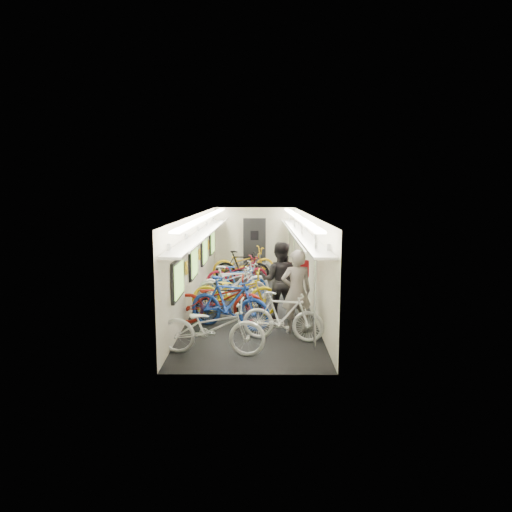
{
  "coord_description": "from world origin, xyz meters",
  "views": [
    {
      "loc": [
        0.2,
        -12.2,
        3.02
      ],
      "look_at": [
        0.09,
        0.84,
        1.15
      ],
      "focal_mm": 32.0,
      "sensor_mm": 36.0,
      "label": 1
    }
  ],
  "objects_px": {
    "passenger_near": "(296,292)",
    "passenger_mid": "(280,280)",
    "bicycle_1": "(229,303)",
    "bicycle_0": "(212,327)",
    "backpack": "(302,269)"
  },
  "relations": [
    {
      "from": "passenger_near",
      "to": "backpack",
      "type": "xyz_separation_m",
      "value": [
        0.18,
        0.63,
        0.38
      ]
    },
    {
      "from": "passenger_near",
      "to": "bicycle_1",
      "type": "bearing_deg",
      "value": -20.4
    },
    {
      "from": "passenger_near",
      "to": "passenger_mid",
      "type": "distance_m",
      "value": 1.16
    },
    {
      "from": "bicycle_1",
      "to": "passenger_mid",
      "type": "relative_size",
      "value": 1.05
    },
    {
      "from": "bicycle_1",
      "to": "passenger_near",
      "type": "height_order",
      "value": "passenger_near"
    },
    {
      "from": "passenger_near",
      "to": "passenger_mid",
      "type": "relative_size",
      "value": 0.98
    },
    {
      "from": "bicycle_0",
      "to": "passenger_near",
      "type": "distance_m",
      "value": 2.17
    },
    {
      "from": "passenger_near",
      "to": "backpack",
      "type": "relative_size",
      "value": 4.72
    },
    {
      "from": "bicycle_0",
      "to": "backpack",
      "type": "bearing_deg",
      "value": -36.28
    },
    {
      "from": "bicycle_1",
      "to": "backpack",
      "type": "relative_size",
      "value": 5.06
    },
    {
      "from": "passenger_mid",
      "to": "backpack",
      "type": "bearing_deg",
      "value": 143.6
    },
    {
      "from": "bicycle_1",
      "to": "passenger_mid",
      "type": "xyz_separation_m",
      "value": [
        1.14,
        0.84,
        0.34
      ]
    },
    {
      "from": "bicycle_1",
      "to": "passenger_near",
      "type": "xyz_separation_m",
      "value": [
        1.44,
        -0.28,
        0.32
      ]
    },
    {
      "from": "bicycle_0",
      "to": "bicycle_1",
      "type": "distance_m",
      "value": 1.64
    },
    {
      "from": "passenger_mid",
      "to": "backpack",
      "type": "height_order",
      "value": "passenger_mid"
    }
  ]
}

